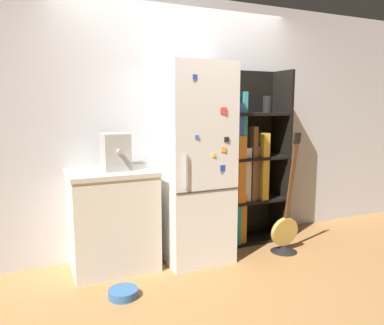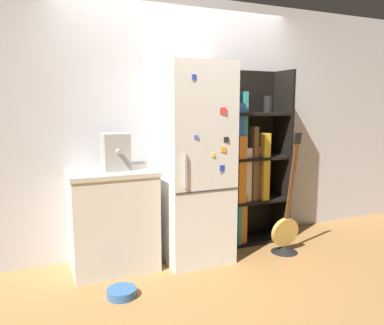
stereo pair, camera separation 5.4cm
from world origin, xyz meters
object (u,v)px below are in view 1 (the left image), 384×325
object	(u,v)px
refrigerator	(193,163)
pet_bowl	(123,293)
bookshelf	(243,166)
espresso_machine	(115,152)
guitar	(285,235)

from	to	relation	value
refrigerator	pet_bowl	distance (m)	1.35
bookshelf	espresso_machine	distance (m)	1.44
refrigerator	espresso_machine	bearing A→B (deg)	174.02
espresso_machine	refrigerator	bearing A→B (deg)	-5.98
pet_bowl	guitar	bearing A→B (deg)	7.49
refrigerator	pet_bowl	world-z (taller)	refrigerator
espresso_machine	bookshelf	bearing A→B (deg)	3.93
espresso_machine	pet_bowl	world-z (taller)	espresso_machine
guitar	bookshelf	bearing A→B (deg)	116.27
bookshelf	espresso_machine	size ratio (longest dim) A/B	5.63
espresso_machine	guitar	size ratio (longest dim) A/B	0.27
refrigerator	guitar	xyz separation A→B (m)	(0.91, -0.30, -0.77)
espresso_machine	guitar	world-z (taller)	espresso_machine
bookshelf	guitar	size ratio (longest dim) A/B	1.51
refrigerator	espresso_machine	distance (m)	0.76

